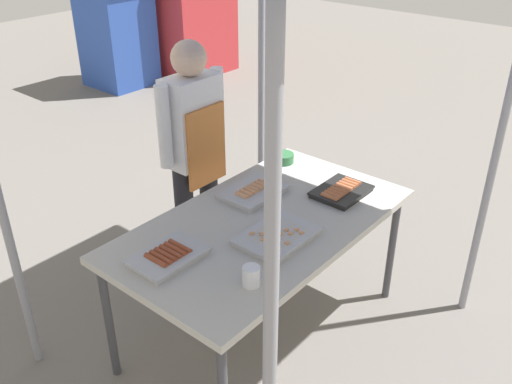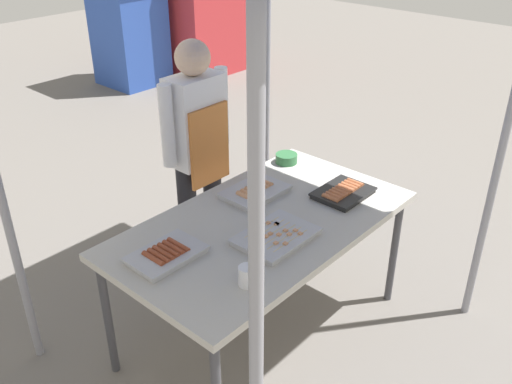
% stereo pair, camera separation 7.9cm
% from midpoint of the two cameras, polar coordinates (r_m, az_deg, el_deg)
% --- Properties ---
extents(ground_plane, '(18.00, 18.00, 0.00)m').
position_cam_midpoint_polar(ground_plane, '(3.34, -0.03, -13.92)').
color(ground_plane, '#66605B').
extents(stall_table, '(1.60, 0.90, 0.75)m').
position_cam_midpoint_polar(stall_table, '(2.92, -0.03, -3.80)').
color(stall_table, '#B7B2A8').
rests_on(stall_table, ground).
extents(tray_grilled_sausages, '(0.34, 0.23, 0.05)m').
position_cam_midpoint_polar(tray_grilled_sausages, '(2.63, -9.75, -6.43)').
color(tray_grilled_sausages, '#ADADB2').
rests_on(tray_grilled_sausages, stall_table).
extents(tray_meat_skewers, '(0.39, 0.28, 0.04)m').
position_cam_midpoint_polar(tray_meat_skewers, '(2.74, 1.34, -4.50)').
color(tray_meat_skewers, '#ADADB2').
rests_on(tray_meat_skewers, stall_table).
extents(tray_pork_links, '(0.32, 0.25, 0.05)m').
position_cam_midpoint_polar(tray_pork_links, '(3.15, 7.96, 0.09)').
color(tray_pork_links, black).
rests_on(tray_pork_links, stall_table).
extents(tray_spring_rolls, '(0.36, 0.25, 0.05)m').
position_cam_midpoint_polar(tray_spring_rolls, '(3.12, -0.99, 0.05)').
color(tray_spring_rolls, '#ADADB2').
rests_on(tray_spring_rolls, stall_table).
extents(condiment_bowl, '(0.14, 0.14, 0.06)m').
position_cam_midpoint_polar(condiment_bowl, '(3.49, 2.11, 3.48)').
color(condiment_bowl, '#33723F').
rests_on(condiment_bowl, stall_table).
extents(drink_cup_near_edge, '(0.08, 0.08, 0.09)m').
position_cam_midpoint_polar(drink_cup_near_edge, '(2.43, -1.43, -8.54)').
color(drink_cup_near_edge, white).
rests_on(drink_cup_near_edge, stall_table).
extents(vendor_woman, '(0.52, 0.22, 1.52)m').
position_cam_midpoint_polar(vendor_woman, '(3.43, -6.97, 4.90)').
color(vendor_woman, black).
rests_on(vendor_woman, ground).
extents(neighbor_stall_left, '(0.71, 0.76, 1.71)m').
position_cam_midpoint_polar(neighbor_stall_left, '(7.40, -14.47, 16.95)').
color(neighbor_stall_left, '#2D51B2').
rests_on(neighbor_stall_left, ground).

